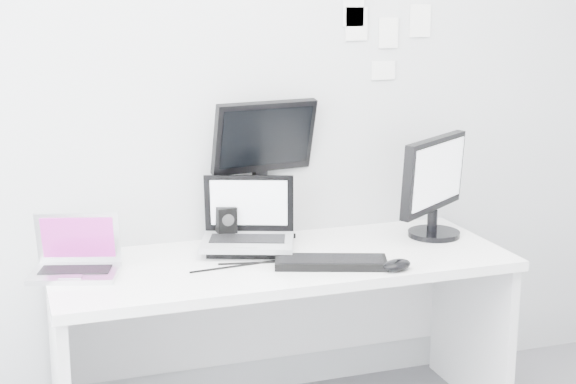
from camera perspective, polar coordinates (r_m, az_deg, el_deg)
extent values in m
plane|color=#BCBEC0|center=(3.59, -2.20, 6.70)|extent=(3.60, 0.00, 3.60)
cube|color=white|center=(3.52, -0.42, -10.06)|extent=(1.80, 0.70, 0.73)
cube|color=#B8B9BD|center=(3.24, -14.07, -3.47)|extent=(0.37, 0.32, 0.23)
cube|color=black|center=(3.57, -4.15, -2.20)|extent=(0.10, 0.10, 0.16)
cube|color=#A6A9AD|center=(3.43, -2.74, -1.57)|extent=(0.44, 0.39, 0.31)
cube|color=black|center=(3.61, -1.70, 1.62)|extent=(0.46, 0.23, 0.61)
cube|color=black|center=(3.69, 9.78, 0.42)|extent=(0.52, 0.46, 0.44)
cube|color=black|center=(3.30, 2.87, -4.68)|extent=(0.45, 0.28, 0.03)
ellipsoid|color=black|center=(3.27, 7.23, -4.83)|extent=(0.15, 0.12, 0.04)
cube|color=white|center=(3.72, 4.57, 11.06)|extent=(0.10, 0.00, 0.14)
cube|color=white|center=(3.78, 6.69, 10.44)|extent=(0.09, 0.00, 0.13)
cube|color=white|center=(3.85, 8.77, 11.17)|extent=(0.10, 0.00, 0.14)
cube|color=white|center=(3.78, 6.35, 8.03)|extent=(0.11, 0.00, 0.08)
cube|color=white|center=(3.71, 4.36, 11.99)|extent=(0.10, 0.00, 0.14)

